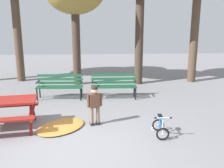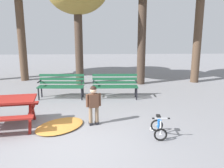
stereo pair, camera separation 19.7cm
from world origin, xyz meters
name	(u,v)px [view 1 (the left image)]	position (x,y,z in m)	size (l,w,h in m)	color
ground	(71,147)	(0.00, 0.00, 0.00)	(36.00, 36.00, 0.00)	gray
park_bench_far_left	(60,84)	(-0.73, 3.68, 0.51)	(1.62, 0.54, 0.85)	#195133
park_bench_left	(114,84)	(1.17, 3.62, 0.51)	(1.61, 0.49, 0.85)	#195133
child_standing	(95,102)	(0.50, 1.21, 0.61)	(0.38, 0.22, 1.04)	#7F664C
kids_bicycle	(160,127)	(2.03, 0.46, 0.20)	(0.39, 0.58, 0.54)	black
leaf_pile	(61,126)	(-0.36, 1.06, 0.04)	(1.34, 0.94, 0.07)	#C68438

